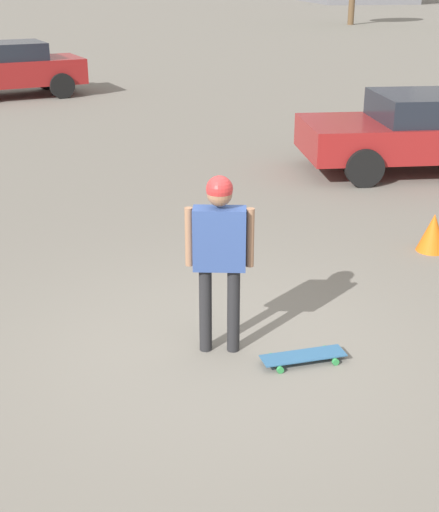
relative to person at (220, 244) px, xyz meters
The scene contains 6 objects.
ground_plane 1.08m from the person, ahead, with size 220.00×220.00×0.00m, color gray.
person is the anchor object (origin of this frame).
skateboard 1.30m from the person, 114.79° to the right, with size 0.36×0.81×0.08m.
car_parked_near 7.55m from the person, 36.56° to the right, with size 2.14×4.30×1.37m.
car_parked_far 15.88m from the person, 14.44° to the left, with size 3.08×4.49×1.51m.
traffic_cone 3.86m from the person, 54.22° to the right, with size 0.39×0.39×0.50m.
Camera 1 is at (-5.93, 0.80, 3.36)m, focal length 50.00 mm.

